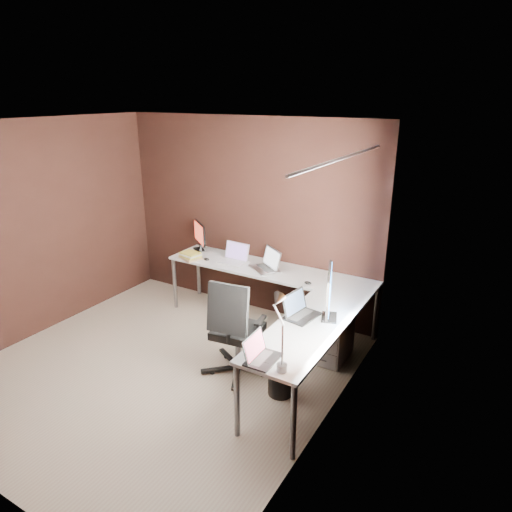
{
  "coord_description": "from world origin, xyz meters",
  "views": [
    {
      "loc": [
        2.97,
        -3.04,
        2.75
      ],
      "look_at": [
        0.62,
        0.95,
        1.09
      ],
      "focal_mm": 32.0,
      "sensor_mm": 36.0,
      "label": 1
    }
  ],
  "objects": [
    {
      "name": "mouse_left",
      "position": [
        -0.34,
        1.35,
        0.75
      ],
      "size": [
        0.09,
        0.06,
        0.03
      ],
      "primitive_type": "ellipsoid",
      "rotation": [
        0.0,
        0.0,
        -0.01
      ],
      "color": "black",
      "rests_on": "desk"
    },
    {
      "name": "office_chair",
      "position": [
        0.73,
        0.37,
        0.31
      ],
      "size": [
        0.59,
        0.6,
        1.06
      ],
      "rotation": [
        0.0,
        0.0,
        0.13
      ],
      "color": "black",
      "rests_on": "ground"
    },
    {
      "name": "desk_lamp",
      "position": [
        1.55,
        -0.29,
        1.11
      ],
      "size": [
        0.19,
        0.23,
        0.61
      ],
      "rotation": [
        0.0,
        0.0,
        -0.43
      ],
      "color": "slate",
      "rests_on": "desk"
    },
    {
      "name": "book_stack",
      "position": [
        -0.57,
        1.3,
        0.77
      ],
      "size": [
        0.32,
        0.29,
        0.08
      ],
      "rotation": [
        0.0,
        0.0,
        -0.25
      ],
      "color": "tan",
      "rests_on": "desk"
    },
    {
      "name": "laptop_black_small",
      "position": [
        1.39,
        -0.29,
        0.78
      ],
      "size": [
        0.23,
        0.32,
        0.21
      ],
      "rotation": [
        0.0,
        0.0,
        1.61
      ],
      "color": "black",
      "rests_on": "desk"
    },
    {
      "name": "desk",
      "position": [
        0.84,
        1.04,
        0.68
      ],
      "size": [
        2.65,
        2.25,
        0.73
      ],
      "color": "silver",
      "rests_on": "ground"
    },
    {
      "name": "monitor_right",
      "position": [
        1.59,
        0.66,
        1.0
      ],
      "size": [
        0.24,
        0.56,
        0.48
      ],
      "rotation": [
        0.0,
        0.0,
        1.92
      ],
      "color": "black",
      "rests_on": "desk"
    },
    {
      "name": "drawer_pedestal",
      "position": [
        1.43,
        1.15,
        0.3
      ],
      "size": [
        0.42,
        0.5,
        0.6
      ],
      "primitive_type": "cube",
      "color": "silver",
      "rests_on": "ground"
    },
    {
      "name": "mouse_corner",
      "position": [
        1.09,
        1.3,
        0.75
      ],
      "size": [
        0.1,
        0.08,
        0.03
      ],
      "primitive_type": "ellipsoid",
      "rotation": [
        0.0,
        0.0,
        -0.32
      ],
      "color": "black",
      "rests_on": "desk"
    },
    {
      "name": "laptop_black_big",
      "position": [
        1.34,
        0.56,
        0.78
      ],
      "size": [
        0.3,
        0.38,
        0.23
      ],
      "rotation": [
        0.0,
        0.0,
        1.42
      ],
      "color": "black",
      "rests_on": "desk"
    },
    {
      "name": "room",
      "position": [
        0.34,
        0.07,
        1.28
      ],
      "size": [
        3.6,
        3.6,
        2.5
      ],
      "color": "#B4A78C",
      "rests_on": "ground"
    },
    {
      "name": "wastebasket",
      "position": [
        1.29,
        0.28,
        0.14
      ],
      "size": [
        0.31,
        0.31,
        0.28
      ],
      "primitive_type": "cylinder",
      "rotation": [
        0.0,
        0.0,
        -0.36
      ],
      "color": "black",
      "rests_on": "ground"
    },
    {
      "name": "laptop_silver",
      "position": [
        0.47,
        1.48,
        0.78
      ],
      "size": [
        0.46,
        0.43,
        0.25
      ],
      "rotation": [
        0.0,
        0.0,
        -0.58
      ],
      "color": "silver",
      "rests_on": "desk"
    },
    {
      "name": "monitor_left",
      "position": [
        -0.66,
        1.64,
        0.95
      ],
      "size": [
        0.37,
        0.29,
        0.39
      ],
      "rotation": [
        0.0,
        0.0,
        -0.65
      ],
      "color": "black",
      "rests_on": "desk"
    },
    {
      "name": "laptop_white",
      "position": [
        -0.02,
        1.5,
        0.78
      ],
      "size": [
        0.36,
        0.26,
        0.23
      ],
      "rotation": [
        0.0,
        0.0,
        -0.05
      ],
      "color": "silver",
      "rests_on": "desk"
    }
  ]
}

